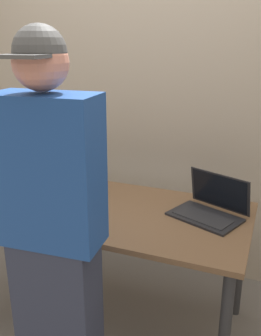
{
  "coord_description": "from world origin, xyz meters",
  "views": [
    {
      "loc": [
        0.81,
        -1.74,
        1.63
      ],
      "look_at": [
        0.11,
        0.0,
        0.99
      ],
      "focal_mm": 40.24,
      "sensor_mm": 36.0,
      "label": 1
    }
  ],
  "objects_px": {
    "beer_bottle_green": "(81,181)",
    "beer_bottle_dark": "(71,172)",
    "beer_bottle_brown": "(67,169)",
    "beer_bottle_amber": "(55,173)",
    "person_figure": "(54,244)",
    "laptop": "(210,207)"
  },
  "relations": [
    {
      "from": "beer_bottle_amber",
      "to": "person_figure",
      "type": "height_order",
      "value": "person_figure"
    },
    {
      "from": "beer_bottle_green",
      "to": "beer_bottle_dark",
      "type": "bearing_deg",
      "value": 145.12
    },
    {
      "from": "beer_bottle_green",
      "to": "person_figure",
      "type": "height_order",
      "value": "person_figure"
    },
    {
      "from": "laptop",
      "to": "beer_bottle_dark",
      "type": "height_order",
      "value": "beer_bottle_dark"
    },
    {
      "from": "beer_bottle_amber",
      "to": "beer_bottle_dark",
      "type": "bearing_deg",
      "value": 39.39
    },
    {
      "from": "beer_bottle_brown",
      "to": "beer_bottle_amber",
      "type": "distance_m",
      "value": 0.15
    },
    {
      "from": "beer_bottle_amber",
      "to": "person_figure",
      "type": "xyz_separation_m",
      "value": [
        0.46,
        -0.72,
        0.0
      ]
    },
    {
      "from": "beer_bottle_green",
      "to": "person_figure",
      "type": "relative_size",
      "value": 0.18
    },
    {
      "from": "beer_bottle_green",
      "to": "beer_bottle_amber",
      "type": "bearing_deg",
      "value": 174.29
    },
    {
      "from": "laptop",
      "to": "beer_bottle_green",
      "type": "bearing_deg",
      "value": -176.32
    },
    {
      "from": "beer_bottle_brown",
      "to": "beer_bottle_green",
      "type": "bearing_deg",
      "value": -40.98
    },
    {
      "from": "beer_bottle_green",
      "to": "person_figure",
      "type": "xyz_separation_m",
      "value": [
        0.27,
        -0.7,
        0.02
      ]
    },
    {
      "from": "laptop",
      "to": "person_figure",
      "type": "bearing_deg",
      "value": -122.87
    },
    {
      "from": "laptop",
      "to": "beer_bottle_dark",
      "type": "distance_m",
      "value": 0.87
    },
    {
      "from": "beer_bottle_green",
      "to": "beer_bottle_brown",
      "type": "height_order",
      "value": "beer_bottle_green"
    },
    {
      "from": "laptop",
      "to": "beer_bottle_amber",
      "type": "height_order",
      "value": "beer_bottle_amber"
    },
    {
      "from": "beer_bottle_green",
      "to": "beer_bottle_dark",
      "type": "distance_m",
      "value": 0.14
    },
    {
      "from": "beer_bottle_dark",
      "to": "beer_bottle_amber",
      "type": "relative_size",
      "value": 1.03
    },
    {
      "from": "beer_bottle_amber",
      "to": "person_figure",
      "type": "relative_size",
      "value": 0.18
    },
    {
      "from": "laptop",
      "to": "beer_bottle_green",
      "type": "relative_size",
      "value": 1.46
    },
    {
      "from": "laptop",
      "to": "beer_bottle_brown",
      "type": "relative_size",
      "value": 1.54
    },
    {
      "from": "beer_bottle_green",
      "to": "beer_bottle_brown",
      "type": "bearing_deg",
      "value": 139.02
    }
  ]
}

